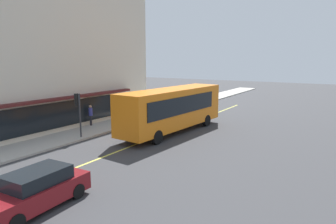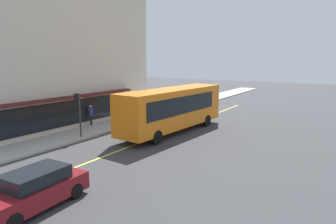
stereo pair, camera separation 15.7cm
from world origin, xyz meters
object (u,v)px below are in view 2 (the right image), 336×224
at_px(bus, 173,108).
at_px(pedestrian_waiting, 125,108).
at_px(car_silver, 184,107).
at_px(car_maroon, 34,190).
at_px(traffic_light, 78,105).
at_px(pedestrian_near_storefront, 91,113).

xyz_separation_m(bus, pedestrian_waiting, (1.84, 6.48, -0.85)).
height_order(car_silver, car_maroon, same).
relative_size(traffic_light, car_maroon, 0.73).
bearing_deg(car_maroon, bus, 7.57).
xyz_separation_m(car_silver, pedestrian_near_storefront, (-9.54, 3.84, 0.48)).
bearing_deg(car_silver, pedestrian_waiting, 148.50).
distance_m(bus, pedestrian_waiting, 6.79).
height_order(traffic_light, pedestrian_near_storefront, traffic_light).
relative_size(traffic_light, car_silver, 0.74).
xyz_separation_m(car_silver, car_maroon, (-21.00, -4.92, 0.00)).
bearing_deg(pedestrian_waiting, car_maroon, -151.82).
xyz_separation_m(car_silver, pedestrian_waiting, (-5.51, 3.38, 0.39)).
bearing_deg(traffic_light, pedestrian_near_storefront, 33.46).
height_order(bus, car_silver, bus).
bearing_deg(car_silver, car_maroon, -166.82).
bearing_deg(pedestrian_waiting, bus, -105.84).
height_order(pedestrian_near_storefront, pedestrian_waiting, pedestrian_near_storefront).
relative_size(pedestrian_near_storefront, pedestrian_waiting, 1.08).
relative_size(traffic_light, pedestrian_near_storefront, 1.80).
bearing_deg(bus, traffic_light, 138.34).
bearing_deg(traffic_light, car_maroon, -141.15).
xyz_separation_m(traffic_light, car_maroon, (-8.23, -6.63, -1.79)).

